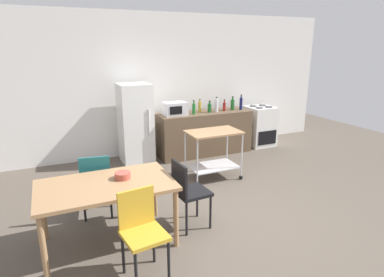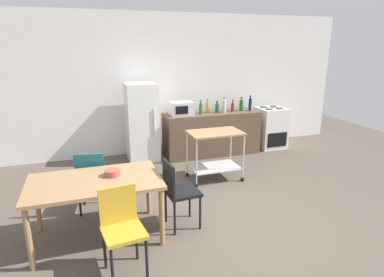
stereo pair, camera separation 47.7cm
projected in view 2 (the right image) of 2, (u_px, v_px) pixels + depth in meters
The scene contains 19 objects.
ground_plane at pixel (221, 219), 4.36m from camera, with size 12.00×12.00×0.00m, color brown.
back_wall at pixel (162, 84), 6.87m from camera, with size 8.40×0.12×2.90m, color white.
kitchen_counter at pixel (211, 133), 6.88m from camera, with size 2.00×0.64×0.90m, color brown.
dining_table at pixel (95, 186), 3.76m from camera, with size 1.50×0.90×0.75m.
chair_black at pixel (178, 189), 4.04m from camera, with size 0.43×0.43×0.89m.
chair_mustard at pixel (122, 225), 3.24m from camera, with size 0.45×0.45×0.89m.
chair_teal at pixel (92, 177), 4.41m from camera, with size 0.46×0.46×0.89m.
stove_oven at pixel (270, 128), 7.34m from camera, with size 0.60×0.61×0.92m.
refrigerator at pixel (142, 122), 6.43m from camera, with size 0.60×0.63×1.55m.
kitchen_cart at pixel (215, 148), 5.51m from camera, with size 0.91×0.57×0.85m.
microwave at pixel (181, 108), 6.49m from camera, with size 0.46×0.35×0.26m.
bottle_soda at pixel (201, 109), 6.55m from camera, with size 0.07×0.07×0.29m.
bottle_sesame_oil at pixel (207, 107), 6.72m from camera, with size 0.07×0.07×0.27m.
bottle_wine at pixel (217, 108), 6.72m from camera, with size 0.08×0.08×0.24m.
bottle_hot_sauce at pixel (224, 106), 6.72m from camera, with size 0.08×0.08×0.31m.
bottle_sparkling_water at pixel (233, 107), 6.84m from camera, with size 0.06×0.06×0.24m.
bottle_olive_oil at pixel (241, 105), 6.91m from camera, with size 0.08×0.08×0.29m.
bottle_soy_sauce at pixel (250, 104), 6.92m from camera, with size 0.06×0.06×0.33m.
fruit_bowl at pixel (112, 173), 3.85m from camera, with size 0.19×0.19×0.07m, color #B24C3F.
Camera 2 is at (-1.63, -3.55, 2.25)m, focal length 30.32 mm.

